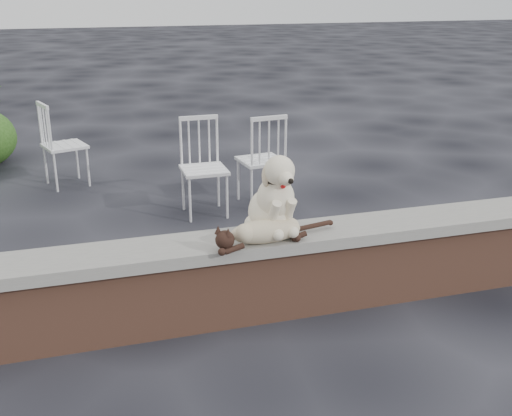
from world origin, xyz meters
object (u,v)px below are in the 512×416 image
object	(u,v)px
chair_e	(64,144)
cat	(266,230)
chair_b	(204,168)
dog	(271,192)
chair_c	(261,159)

from	to	relation	value
chair_e	cat	bearing A→B (deg)	-178.13
chair_b	dog	bearing A→B (deg)	-89.28
chair_b	chair_e	bearing A→B (deg)	133.28
dog	chair_b	size ratio (longest dim) A/B	0.60
dog	chair_c	world-z (taller)	dog
cat	chair_e	bearing A→B (deg)	100.90
chair_c	cat	bearing A→B (deg)	67.06
dog	chair_c	size ratio (longest dim) A/B	0.60
chair_b	chair_e	xyz separation A→B (m)	(-1.28, 1.35, 0.00)
chair_e	chair_b	bearing A→B (deg)	-154.08
cat	dog	bearing A→B (deg)	53.46
dog	chair_b	world-z (taller)	dog
dog	cat	distance (m)	0.26
dog	cat	bearing A→B (deg)	-126.54
dog	chair_e	distance (m)	3.62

